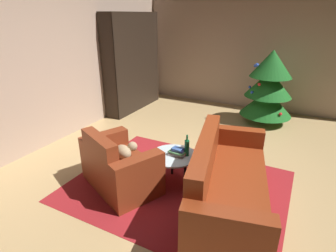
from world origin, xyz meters
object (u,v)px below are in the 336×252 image
object	(u,v)px
book_stack_on_table	(178,152)
decorated_tree	(269,86)
bookshelf_unit	(136,64)
armchair_red	(119,167)
couch_red	(226,185)
bottle_on_table	(187,148)
coffee_table	(173,158)

from	to	relation	value
book_stack_on_table	decorated_tree	size ratio (longest dim) A/B	0.16
bookshelf_unit	armchair_red	size ratio (longest dim) A/B	1.76
book_stack_on_table	couch_red	bearing A→B (deg)	-15.65
bookshelf_unit	bottle_on_table	xyz separation A→B (m)	(2.41, -2.48, -0.53)
bookshelf_unit	armchair_red	world-z (taller)	bookshelf_unit
bookshelf_unit	couch_red	xyz separation A→B (m)	(3.03, -2.72, -0.76)
bookshelf_unit	book_stack_on_table	world-z (taller)	bookshelf_unit
bookshelf_unit	coffee_table	distance (m)	3.47
armchair_red	decorated_tree	world-z (taller)	decorated_tree
armchair_red	book_stack_on_table	xyz separation A→B (m)	(0.64, 0.46, 0.16)
armchair_red	bottle_on_table	world-z (taller)	armchair_red
couch_red	decorated_tree	distance (m)	3.10
book_stack_on_table	decorated_tree	distance (m)	2.96
book_stack_on_table	bottle_on_table	bearing A→B (deg)	19.90
armchair_red	bottle_on_table	xyz separation A→B (m)	(0.75, 0.50, 0.24)
coffee_table	bottle_on_table	distance (m)	0.24
book_stack_on_table	decorated_tree	world-z (taller)	decorated_tree
couch_red	book_stack_on_table	bearing A→B (deg)	164.35
armchair_red	couch_red	world-z (taller)	couch_red
couch_red	book_stack_on_table	distance (m)	0.78
couch_red	decorated_tree	world-z (taller)	decorated_tree
couch_red	armchair_red	bearing A→B (deg)	-169.26
bookshelf_unit	decorated_tree	xyz separation A→B (m)	(3.00, 0.34, -0.27)
armchair_red	couch_red	size ratio (longest dim) A/B	0.59
bookshelf_unit	bottle_on_table	size ratio (longest dim) A/B	7.38
book_stack_on_table	bottle_on_table	size ratio (longest dim) A/B	0.83
decorated_tree	bottle_on_table	bearing A→B (deg)	-101.72
bookshelf_unit	bottle_on_table	bearing A→B (deg)	-45.75
armchair_red	bottle_on_table	distance (m)	0.93
coffee_table	couch_red	bearing A→B (deg)	-12.92
couch_red	book_stack_on_table	size ratio (longest dim) A/B	8.60
bottle_on_table	bookshelf_unit	bearing A→B (deg)	134.25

